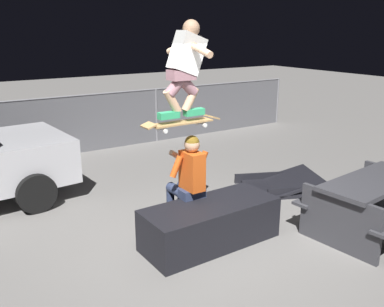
# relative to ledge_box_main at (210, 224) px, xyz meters

# --- Properties ---
(ground_plane) EXTENTS (40.00, 40.00, 0.00)m
(ground_plane) POSITION_rel_ledge_box_main_xyz_m (-0.15, 0.11, -0.27)
(ground_plane) COLOR slate
(ledge_box_main) EXTENTS (1.79, 0.77, 0.54)m
(ledge_box_main) POSITION_rel_ledge_box_main_xyz_m (0.00, 0.00, 0.00)
(ledge_box_main) COLOR black
(ledge_box_main) RESTS_ON ground
(person_sitting_on_ledge) EXTENTS (0.59, 0.76, 1.38)m
(person_sitting_on_ledge) POSITION_rel_ledge_box_main_xyz_m (-0.08, 0.42, 0.51)
(person_sitting_on_ledge) COLOR #2D3856
(person_sitting_on_ledge) RESTS_ON ground
(skateboard) EXTENTS (1.02, 0.22, 0.13)m
(skateboard) POSITION_rel_ledge_box_main_xyz_m (-0.27, 0.25, 1.30)
(skateboard) COLOR #AD8451
(skater_airborne) EXTENTS (0.62, 0.89, 1.12)m
(skater_airborne) POSITION_rel_ledge_box_main_xyz_m (-0.21, 0.25, 1.99)
(skater_airborne) COLOR #2D9E66
(kicker_ramp) EXTENTS (1.51, 1.34, 0.36)m
(kicker_ramp) POSITION_rel_ledge_box_main_xyz_m (2.14, 0.91, -0.21)
(kicker_ramp) COLOR black
(kicker_ramp) RESTS_ON ground
(picnic_table_back) EXTENTS (1.84, 1.52, 0.75)m
(picnic_table_back) POSITION_rel_ledge_box_main_xyz_m (2.03, -0.89, 0.23)
(picnic_table_back) COLOR #38383D
(picnic_table_back) RESTS_ON ground
(fence_back) EXTENTS (12.05, 0.05, 1.30)m
(fence_back) POSITION_rel_ledge_box_main_xyz_m (-0.15, 4.96, 0.42)
(fence_back) COLOR slate
(fence_back) RESTS_ON ground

